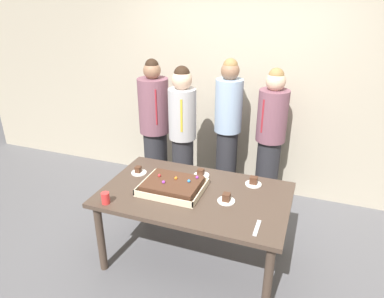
{
  "coord_description": "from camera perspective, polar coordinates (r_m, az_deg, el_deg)",
  "views": [
    {
      "loc": [
        0.9,
        -2.5,
        2.34
      ],
      "look_at": [
        -0.08,
        0.15,
        1.08
      ],
      "focal_mm": 32.53,
      "sensor_mm": 36.0,
      "label": 1
    }
  ],
  "objects": [
    {
      "name": "cake_server_utensil",
      "position": [
        2.72,
        10.61,
        -12.6
      ],
      "size": [
        0.03,
        0.2,
        0.01
      ],
      "primitive_type": "cube",
      "color": "silver",
      "rests_on": "party_table"
    },
    {
      "name": "plated_slice_far_right",
      "position": [
        2.98,
        5.65,
        -8.14
      ],
      "size": [
        0.15,
        0.15,
        0.08
      ],
      "color": "white",
      "rests_on": "party_table"
    },
    {
      "name": "plated_slice_far_left",
      "position": [
        3.46,
        -8.75,
        -3.63
      ],
      "size": [
        0.15,
        0.15,
        0.07
      ],
      "color": "white",
      "rests_on": "party_table"
    },
    {
      "name": "person_green_shirt_behind",
      "position": [
        4.2,
        -6.14,
        3.39
      ],
      "size": [
        0.36,
        0.36,
        1.7
      ],
      "rotation": [
        0.0,
        0.0,
        -0.99
      ],
      "color": "#28282D",
      "rests_on": "ground_plane"
    },
    {
      "name": "drink_cup_nearest",
      "position": [
        3.02,
        -14.0,
        -7.82
      ],
      "size": [
        0.07,
        0.07,
        0.1
      ],
      "primitive_type": "cylinder",
      "color": "red",
      "rests_on": "party_table"
    },
    {
      "name": "person_far_right_suit",
      "position": [
        4.06,
        5.85,
        3.18
      ],
      "size": [
        0.31,
        0.31,
        1.72
      ],
      "rotation": [
        0.0,
        0.0,
        -1.72
      ],
      "color": "#28282D",
      "rests_on": "ground_plane"
    },
    {
      "name": "person_serving_front",
      "position": [
        3.87,
        -1.56,
        2.01
      ],
      "size": [
        0.3,
        0.3,
        1.68
      ],
      "rotation": [
        0.0,
        0.0,
        -1.29
      ],
      "color": "#28282D",
      "rests_on": "ground_plane"
    },
    {
      "name": "interior_back_panel",
      "position": [
        4.28,
        8.0,
        12.42
      ],
      "size": [
        8.0,
        0.12,
        3.0
      ],
      "primitive_type": "cube",
      "color": "#B2A893",
      "rests_on": "ground_plane"
    },
    {
      "name": "plated_slice_near_left",
      "position": [
        3.27,
        10.05,
        -5.35
      ],
      "size": [
        0.15,
        0.15,
        0.08
      ],
      "color": "white",
      "rests_on": "party_table"
    },
    {
      "name": "party_table",
      "position": [
        3.15,
        0.44,
        -8.48
      ],
      "size": [
        1.65,
        1.0,
        0.73
      ],
      "color": "#47382D",
      "rests_on": "ground_plane"
    },
    {
      "name": "ground_plane",
      "position": [
        3.54,
        0.41,
        -17.42
      ],
      "size": [
        12.0,
        12.0,
        0.0
      ],
      "primitive_type": "plane",
      "color": "#5B5B60"
    },
    {
      "name": "sheet_cake",
      "position": [
        3.13,
        -3.2,
        -6.04
      ],
      "size": [
        0.55,
        0.45,
        0.11
      ],
      "color": "beige",
      "rests_on": "party_table"
    },
    {
      "name": "person_striped_tie_right",
      "position": [
        4.03,
        12.7,
        1.8
      ],
      "size": [
        0.33,
        0.33,
        1.65
      ],
      "rotation": [
        0.0,
        0.0,
        -2.06
      ],
      "color": "#28282D",
      "rests_on": "ground_plane"
    },
    {
      "name": "plated_slice_near_right",
      "position": [
        3.37,
        1.51,
        -4.06
      ],
      "size": [
        0.15,
        0.15,
        0.07
      ],
      "color": "white",
      "rests_on": "party_table"
    }
  ]
}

